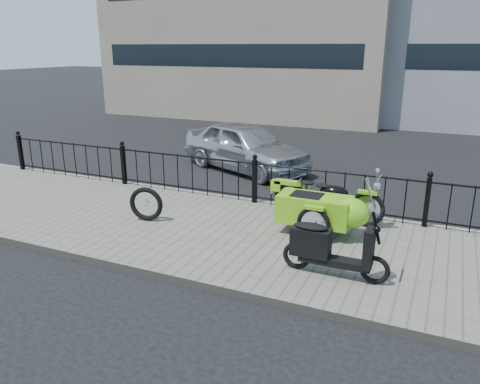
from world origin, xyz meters
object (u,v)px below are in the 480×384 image
at_px(motorcycle_sidecar, 326,208).
at_px(sedan_car, 245,146).
at_px(scooter, 328,248).
at_px(spare_tire, 146,204).

relative_size(motorcycle_sidecar, sedan_car, 0.56).
distance_m(motorcycle_sidecar, scooter, 1.67).
height_order(motorcycle_sidecar, spare_tire, motorcycle_sidecar).
distance_m(motorcycle_sidecar, sedan_car, 5.22).
xyz_separation_m(motorcycle_sidecar, sedan_car, (-3.36, 3.99, 0.10)).
height_order(motorcycle_sidecar, scooter, scooter).
bearing_deg(sedan_car, scooter, -122.92).
bearing_deg(motorcycle_sidecar, scooter, -74.71).
xyz_separation_m(spare_tire, sedan_car, (-0.01, 4.82, 0.23)).
relative_size(scooter, sedan_car, 0.40).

